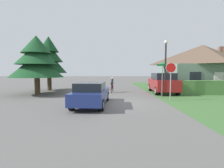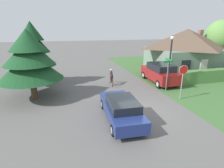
% 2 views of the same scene
% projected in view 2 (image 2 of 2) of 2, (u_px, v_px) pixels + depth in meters
% --- Properties ---
extents(ground_plane, '(140.00, 140.00, 0.00)m').
position_uv_depth(ground_plane, '(141.00, 112.00, 11.40)').
color(ground_plane, '#5B5956').
extents(cottage_house, '(8.94, 7.49, 5.15)m').
position_uv_depth(cottage_house, '(185.00, 50.00, 21.83)').
color(cottage_house, slate).
rests_on(cottage_house, ground).
extents(hedge_row, '(10.96, 0.90, 1.26)m').
position_uv_depth(hedge_row, '(208.00, 76.00, 17.60)').
color(hedge_row, '#4C7A3D').
rests_on(hedge_row, ground).
extents(sedan_left_lane, '(2.03, 4.82, 1.41)m').
position_uv_depth(sedan_left_lane, '(121.00, 108.00, 10.27)').
color(sedan_left_lane, navy).
rests_on(sedan_left_lane, ground).
extents(cyclist, '(0.44, 1.80, 1.50)m').
position_uv_depth(cyclist, '(112.00, 78.00, 16.69)').
color(cyclist, black).
rests_on(cyclist, ground).
extents(parked_suv_right, '(2.25, 5.02, 1.92)m').
position_uv_depth(parked_suv_right, '(160.00, 73.00, 17.37)').
color(parked_suv_right, maroon).
rests_on(parked_suv_right, ground).
extents(stop_sign, '(0.70, 0.07, 2.66)m').
position_uv_depth(stop_sign, '(183.00, 76.00, 12.91)').
color(stop_sign, gray).
rests_on(stop_sign, ground).
extents(street_lamp, '(0.30, 0.30, 4.68)m').
position_uv_depth(street_lamp, '(170.00, 58.00, 14.75)').
color(street_lamp, black).
rests_on(street_lamp, ground).
extents(street_name_sign, '(0.90, 0.90, 2.82)m').
position_uv_depth(street_name_sign, '(168.00, 69.00, 14.64)').
color(street_name_sign, gray).
rests_on(street_name_sign, ground).
extents(conifer_tall_near, '(4.64, 4.64, 5.22)m').
position_uv_depth(conifer_tall_near, '(29.00, 58.00, 12.74)').
color(conifer_tall_near, '#4C3823').
rests_on(conifer_tall_near, ground).
extents(conifer_tall_far, '(3.79, 3.79, 5.86)m').
position_uv_depth(conifer_tall_far, '(33.00, 47.00, 15.83)').
color(conifer_tall_far, '#4C3823').
rests_on(conifer_tall_far, ground).
extents(deciduous_tree_right, '(3.90, 3.90, 6.32)m').
position_uv_depth(deciduous_tree_right, '(221.00, 36.00, 22.84)').
color(deciduous_tree_right, '#4C3823').
rests_on(deciduous_tree_right, ground).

